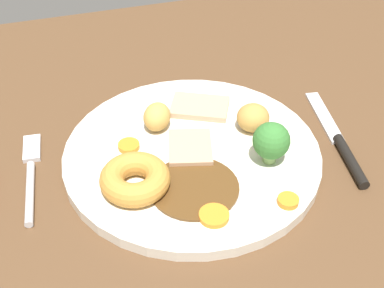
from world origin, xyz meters
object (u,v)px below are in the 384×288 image
Objects in this scene: meat_slice_main at (190,148)px; roast_potato_left at (157,117)px; broccoli_floret at (271,141)px; yorkshire_pudding at (135,179)px; knife at (340,143)px; carrot_coin_front at (214,216)px; carrot_coin_back at (288,201)px; fork at (31,175)px; dinner_plate at (192,155)px; meat_slice_under at (200,107)px; roast_potato_right at (253,118)px; carrot_coin_side at (129,146)px.

roast_potato_left reaches higher than meat_slice_main.
yorkshire_pudding is at bearing 179.62° from broccoli_floret.
carrot_coin_front is at bearing 120.73° from knife.
meat_slice_main reaches higher than knife.
fork is at bearing 152.53° from carrot_coin_back.
dinner_plate is 18.50cm from fork.
meat_slice_main is 8.09cm from meat_slice_under.
carrot_coin_front is (-4.14, -18.04, -0.12)cm from meat_slice_under.
meat_slice_main is (-0.18, 0.09, 1.10)cm from dinner_plate.
dinner_plate is at bearing -62.66° from roast_potato_left.
roast_potato_right is (8.41, 1.77, 1.25)cm from meat_slice_main.
carrot_coin_front is (-0.70, -10.73, -0.12)cm from meat_slice_main.
dinner_plate is 13.09cm from carrot_coin_back.
carrot_coin_back is at bearing -112.30° from fork.
dinner_plate is 9.62cm from broccoli_floret.
broccoli_floret is 0.27× the size of knife.
knife is (17.85, -2.86, -0.25)cm from dinner_plate.
broccoli_floret reaches higher than carrot_coin_front.
meat_slice_main is at bearing -115.18° from meat_slice_under.
roast_potato_left is 1.29× the size of carrot_coin_front.
carrot_coin_back is (7.34, -11.01, -0.07)cm from meat_slice_main.
meat_slice_under reaches higher than carrot_coin_side.
meat_slice_under is 0.95× the size of yorkshire_pudding.
dinner_plate is 13.24× the size of carrot_coin_back.
carrot_coin_front is 20.32cm from knife.
yorkshire_pudding is 3.35× the size of carrot_coin_back.
dinner_plate is 8.85cm from yorkshire_pudding.
meat_slice_main reaches higher than carrot_coin_side.
carrot_coin_front is at bearing -121.45° from fork.
roast_potato_right is (11.02, -3.53, 0.02)cm from roast_potato_left.
carrot_coin_back is (-1.07, -12.77, -1.32)cm from roast_potato_right.
yorkshire_pudding is at bearing 135.78° from carrot_coin_front.
meat_slice_main is 8.56cm from yorkshire_pudding.
broccoli_floret is (15.45, -0.10, 1.56)cm from yorkshire_pudding.
carrot_coin_side is 0.50× the size of broccoli_floret.
carrot_coin_front is at bearing -83.20° from roast_potato_left.
carrot_coin_front is at bearing -65.52° from carrot_coin_side.
knife is (25.42, 1.26, -2.26)cm from yorkshire_pudding.
carrot_coin_side is at bearing 114.48° from carrot_coin_front.
meat_slice_main is 6.03cm from roast_potato_left.
meat_slice_main and meat_slice_under have the same top height.
carrot_coin_side reaches higher than fork.
broccoli_floret is at bearing -28.18° from meat_slice_main.
roast_potato_left is 0.79× the size of broccoli_floret.
knife is at bearing 7.79° from broccoli_floret.
carrot_coin_back is at bearing 135.17° from knife.
roast_potato_left is at bearing 63.31° from yorkshire_pudding.
knife is at bearing 36.99° from carrot_coin_back.
meat_slice_under is at bearing 63.05° from knife.
meat_slice_under is at bearing -71.64° from fork.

